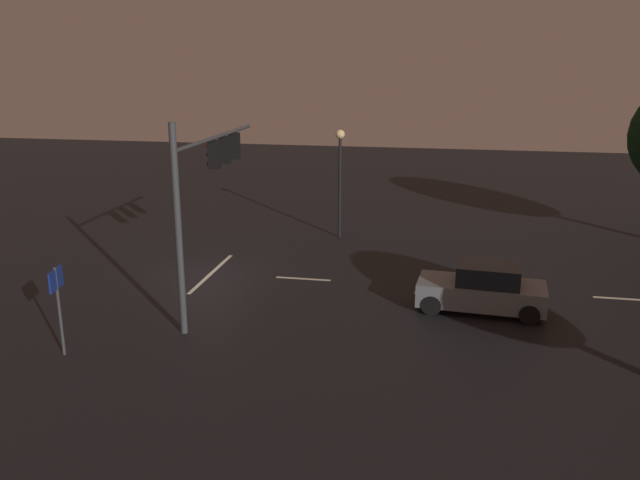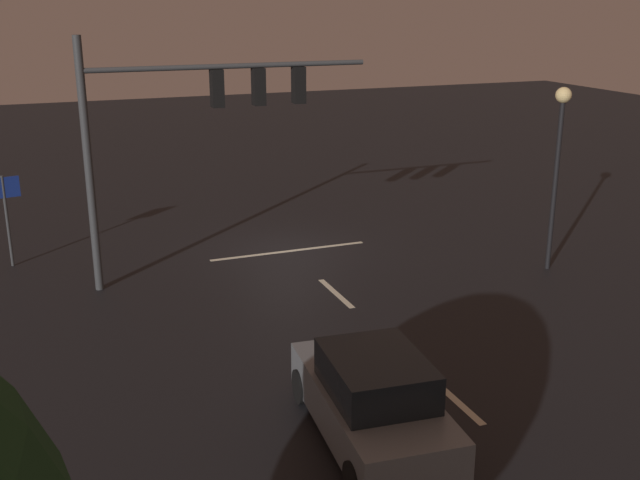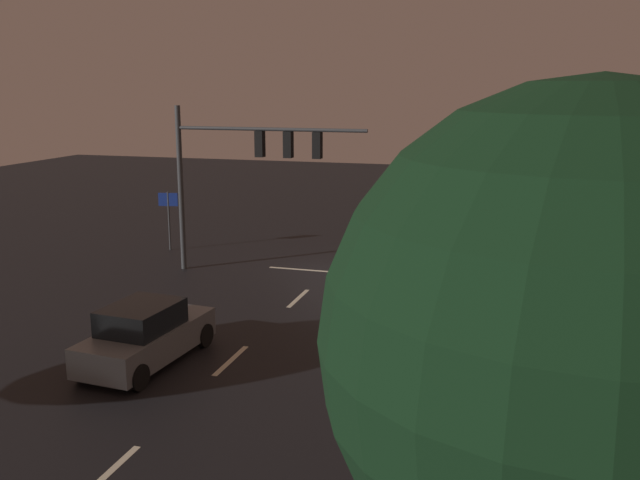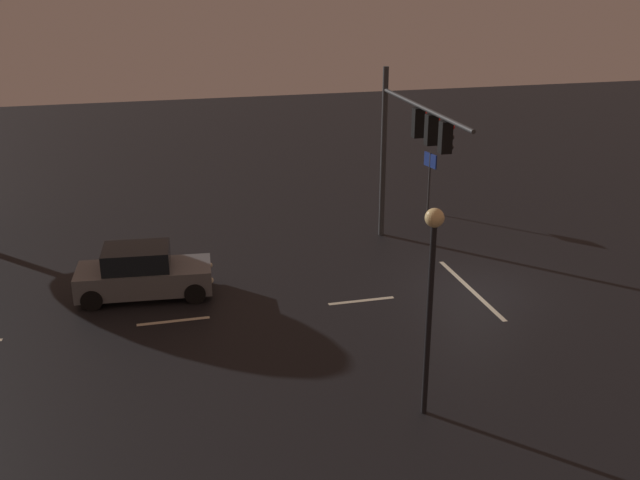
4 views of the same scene
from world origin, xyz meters
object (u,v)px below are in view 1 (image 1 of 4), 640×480
object	(u,v)px
traffic_signal_assembly	(208,174)
car_approaching	(483,289)
street_lamp_left_kerb	(340,163)
route_sign	(57,293)

from	to	relation	value
traffic_signal_assembly	car_approaching	bearing A→B (deg)	95.37
car_approaching	street_lamp_left_kerb	bearing A→B (deg)	-143.51
street_lamp_left_kerb	route_sign	distance (m)	15.76
street_lamp_left_kerb	traffic_signal_assembly	bearing A→B (deg)	-17.82
traffic_signal_assembly	street_lamp_left_kerb	distance (m)	10.04
traffic_signal_assembly	car_approaching	xyz separation A→B (m)	(-0.89, 9.44, -3.84)
car_approaching	street_lamp_left_kerb	size ratio (longest dim) A/B	0.86
car_approaching	route_sign	world-z (taller)	route_sign
street_lamp_left_kerb	car_approaching	bearing A→B (deg)	36.49
traffic_signal_assembly	route_sign	size ratio (longest dim) A/B	2.88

